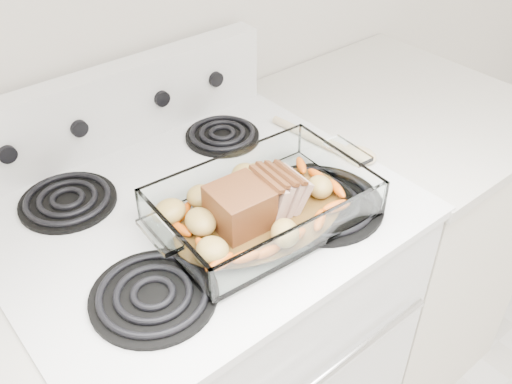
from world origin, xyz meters
TOP-DOWN VIEW (x-y plane):
  - electric_range at (0.00, 1.66)m, footprint 0.78×0.70m
  - counter_right at (0.67, 1.66)m, footprint 0.58×0.68m
  - baking_dish at (0.07, 1.53)m, footprint 0.39×0.26m
  - pork_roast at (0.05, 1.53)m, footprint 0.19×0.10m
  - roast_vegetables at (0.07, 1.57)m, footprint 0.36×0.20m
  - wooden_spoon at (0.36, 1.61)m, footprint 0.08×0.27m

SIDE VIEW (x-z plane):
  - counter_right at x=0.67m, z-range 0.00..0.93m
  - electric_range at x=0.00m, z-range -0.08..1.04m
  - wooden_spoon at x=0.36m, z-range 0.94..0.95m
  - baking_dish at x=0.07m, z-range 0.93..1.00m
  - roast_vegetables at x=0.07m, z-range 0.95..0.99m
  - pork_roast at x=0.05m, z-range 0.95..1.03m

